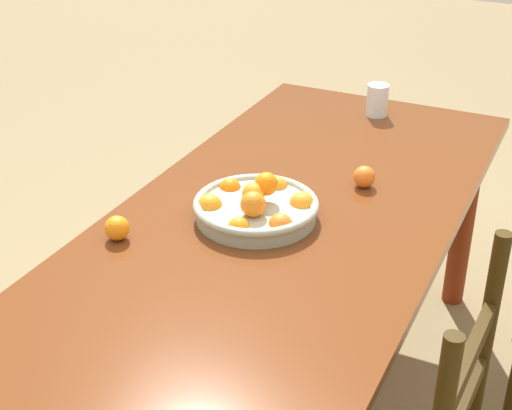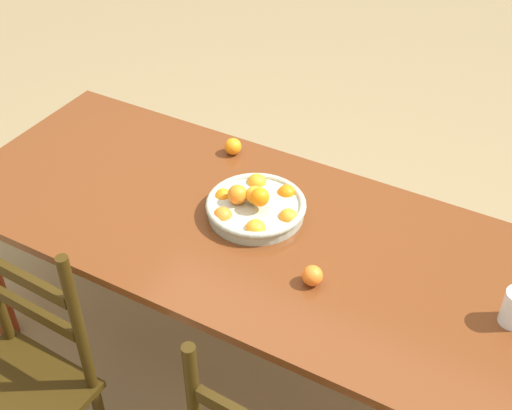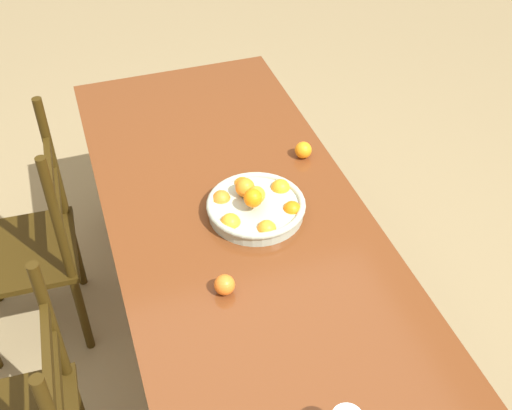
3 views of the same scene
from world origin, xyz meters
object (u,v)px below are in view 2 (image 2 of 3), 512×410
Objects in this scene: orange_loose_1 at (312,276)px; dining_table at (245,247)px; chair_by_cabinet at (17,389)px; orange_loose_0 at (233,146)px; fruit_bowl at (255,206)px.

dining_table is at bearing -24.05° from orange_loose_1.
chair_by_cabinet is 15.44× the size of orange_loose_1.
chair_by_cabinet is 15.30× the size of orange_loose_0.
orange_loose_0 is 0.73m from orange_loose_1.
orange_loose_1 is (-0.55, 0.47, -0.00)m from orange_loose_0.
chair_by_cabinet is 2.89× the size of fruit_bowl.
fruit_bowl is 0.37m from orange_loose_0.
orange_loose_1 is (-0.31, 0.14, 0.14)m from dining_table.
chair_by_cabinet is at bearing 81.34° from orange_loose_0.
fruit_bowl reaches higher than orange_loose_0.
orange_loose_0 is (-0.16, -1.05, 0.33)m from chair_by_cabinet.
dining_table is at bearing 63.24° from chair_by_cabinet.
fruit_bowl is at bearing 64.77° from chair_by_cabinet.
fruit_bowl is 5.29× the size of orange_loose_0.
fruit_bowl reaches higher than dining_table.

